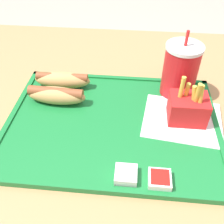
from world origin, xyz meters
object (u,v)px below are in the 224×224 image
fries_carton (188,108)px  sauce_cup_mayo (126,174)px  hot_dog_far (62,79)px  hot_dog_near (56,95)px  soda_cup (180,70)px  sauce_cup_ketchup (160,179)px

fries_carton → sauce_cup_mayo: fries_carton is taller
hot_dog_far → fries_carton: fries_carton is taller
hot_dog_far → hot_dog_near: size_ratio=0.99×
hot_dog_far → sauce_cup_mayo: (0.18, -0.26, -0.01)m
soda_cup → sauce_cup_mayo: soda_cup is taller
hot_dog_near → fries_carton: fries_carton is taller
hot_dog_near → sauce_cup_ketchup: size_ratio=3.58×
soda_cup → hot_dog_near: 0.30m
soda_cup → fries_carton: soda_cup is taller
fries_carton → soda_cup: bearing=97.2°
hot_dog_near → fries_carton: (0.31, -0.03, 0.01)m
hot_dog_far → hot_dog_near: 0.06m
hot_dog_far → sauce_cup_ketchup: (0.24, -0.27, -0.01)m
sauce_cup_ketchup → soda_cup: bearing=79.1°
fries_carton → hot_dog_near: bearing=174.2°
fries_carton → sauce_cup_ketchup: (-0.07, -0.17, -0.02)m
soda_cup → sauce_cup_mayo: bearing=-112.9°
fries_carton → sauce_cup_mayo: bearing=-126.7°
sauce_cup_mayo → sauce_cup_ketchup: size_ratio=1.00×
sauce_cup_ketchup → fries_carton: bearing=69.4°
hot_dog_far → sauce_cup_ketchup: hot_dog_far is taller
sauce_cup_mayo → fries_carton: bearing=53.3°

